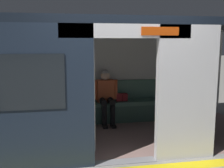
{
  "coord_description": "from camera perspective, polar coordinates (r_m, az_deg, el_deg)",
  "views": [
    {
      "loc": [
        0.91,
        3.8,
        1.82
      ],
      "look_at": [
        -0.01,
        -1.19,
        1.03
      ],
      "focal_mm": 43.25,
      "sensor_mm": 36.0,
      "label": 1
    }
  ],
  "objects": [
    {
      "name": "train_car",
      "position": [
        5.03,
        -0.75,
        4.63
      ],
      "size": [
        6.4,
        2.62,
        2.19
      ],
      "color": "silver",
      "rests_on": "ground_plane"
    },
    {
      "name": "ground_plane",
      "position": [
        4.31,
        2.8,
        -16.08
      ],
      "size": [
        60.0,
        60.0,
        0.0
      ],
      "primitive_type": "plane",
      "color": "gray"
    },
    {
      "name": "grab_pole_door",
      "position": [
        4.37,
        -3.83,
        -1.6
      ],
      "size": [
        0.04,
        0.04,
        2.05
      ],
      "primitive_type": "cylinder",
      "color": "silver",
      "rests_on": "ground_plane"
    },
    {
      "name": "bench_seat",
      "position": [
        6.16,
        -1.7,
        -4.8
      ],
      "size": [
        2.67,
        0.44,
        0.48
      ],
      "color": "#4C7566",
      "rests_on": "ground_plane"
    },
    {
      "name": "handbag",
      "position": [
        6.23,
        2.05,
        -2.79
      ],
      "size": [
        0.26,
        0.15,
        0.17
      ],
      "color": "maroon",
      "rests_on": "bench_seat"
    },
    {
      "name": "person_seated",
      "position": [
        6.04,
        -1.28,
        -1.88
      ],
      "size": [
        0.55,
        0.68,
        1.2
      ],
      "color": "#CC5933",
      "rests_on": "ground_plane"
    },
    {
      "name": "book",
      "position": [
        6.17,
        -4.4,
        -3.59
      ],
      "size": [
        0.21,
        0.26,
        0.03
      ],
      "primitive_type": "cube",
      "rotation": [
        0.0,
        0.0,
        -0.32
      ],
      "color": "silver",
      "rests_on": "bench_seat"
    }
  ]
}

